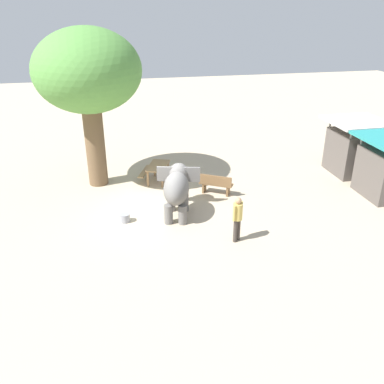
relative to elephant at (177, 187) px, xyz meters
The scene contains 8 objects.
ground_plane 1.41m from the elephant, 122.68° to the right, with size 60.00×60.00×0.00m, color #BAA88C.
elephant is the anchor object (origin of this frame).
person_handler 2.86m from the elephant, 34.73° to the left, with size 0.35×0.42×1.62m.
shade_tree_main 5.91m from the elephant, 140.53° to the right, with size 4.73×4.33×6.58m.
wooden_bench 2.42m from the elephant, 126.53° to the left, with size 1.07×1.40×0.88m.
picnic_table_near 3.30m from the elephant, behind, with size 1.93×1.92×0.78m.
market_stall_white 9.08m from the elephant, 105.71° to the left, with size 2.50×2.50×2.52m.
feed_bucket 2.23m from the elephant, 83.07° to the right, with size 0.36×0.36×0.32m, color gray.
Camera 1 is at (14.27, -1.58, 7.42)m, focal length 38.50 mm.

